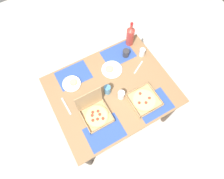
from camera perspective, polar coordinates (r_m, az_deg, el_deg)
ground_plane at (r=2.68m, az=-0.00°, el=-6.89°), size 6.00×6.00×0.00m
dining_table at (r=2.08m, az=-0.00°, el=-1.37°), size 1.27×1.02×0.76m
placemat_near_left at (r=1.83m, az=-2.30°, el=-13.01°), size 0.36×0.26×0.00m
placemat_near_right at (r=1.95m, az=12.65°, el=-4.62°), size 0.36×0.26×0.00m
placemat_far_left at (r=2.09m, az=-11.76°, el=4.32°), size 0.36×0.26×0.00m
placemat_far_right at (r=2.20m, az=1.89°, el=10.78°), size 0.36×0.26×0.00m
pizza_box_corner_left at (r=1.94m, az=9.86°, el=-3.22°), size 0.29×0.29×0.04m
pizza_box_center at (r=1.84m, az=-5.20°, el=-7.04°), size 0.27×0.27×0.30m
plate_near_left at (r=2.04m, az=-12.25°, el=1.76°), size 0.20×0.20×0.03m
plate_far_left at (r=2.08m, az=-0.13°, el=6.14°), size 0.23×0.23×0.03m
soda_bottle at (r=2.21m, az=5.64°, el=16.13°), size 0.09×0.09×0.32m
cup_red at (r=2.19m, az=9.24°, el=11.21°), size 0.07×0.07×0.10m
cup_clear_left at (r=1.91m, az=-1.43°, el=-0.04°), size 0.07×0.07×0.11m
cup_spare at (r=1.89m, az=2.87°, el=-1.68°), size 0.07×0.07×0.10m
cup_clear_right at (r=2.16m, az=4.28°, el=11.08°), size 0.07×0.07×0.09m
fork_by_near_left at (r=2.12m, az=8.11°, el=6.78°), size 0.17×0.10×0.00m
knife_by_far_left at (r=1.95m, az=-13.90°, el=-4.97°), size 0.03×0.21×0.00m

